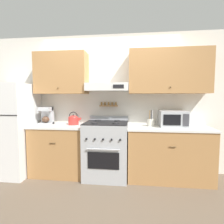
{
  "coord_description": "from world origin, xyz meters",
  "views": [
    {
      "loc": [
        0.44,
        -2.67,
        1.38
      ],
      "look_at": [
        0.1,
        0.26,
        1.14
      ],
      "focal_mm": 28.0,
      "sensor_mm": 36.0,
      "label": 1
    }
  ],
  "objects_px": {
    "refrigerator": "(13,129)",
    "microwave": "(173,118)",
    "stove_range": "(106,149)",
    "utensil_crock": "(151,122)",
    "coffee_maker": "(47,116)",
    "tea_kettle": "(74,120)"
  },
  "relations": [
    {
      "from": "stove_range",
      "to": "utensil_crock",
      "type": "relative_size",
      "value": 3.75
    },
    {
      "from": "tea_kettle",
      "to": "microwave",
      "type": "distance_m",
      "value": 1.76
    },
    {
      "from": "microwave",
      "to": "utensil_crock",
      "type": "relative_size",
      "value": 1.62
    },
    {
      "from": "refrigerator",
      "to": "tea_kettle",
      "type": "height_order",
      "value": "refrigerator"
    },
    {
      "from": "stove_range",
      "to": "tea_kettle",
      "type": "distance_m",
      "value": 0.8
    },
    {
      "from": "microwave",
      "to": "utensil_crock",
      "type": "bearing_deg",
      "value": -177.24
    },
    {
      "from": "stove_range",
      "to": "refrigerator",
      "type": "bearing_deg",
      "value": -178.38
    },
    {
      "from": "microwave",
      "to": "utensil_crock",
      "type": "distance_m",
      "value": 0.38
    },
    {
      "from": "coffee_maker",
      "to": "microwave",
      "type": "distance_m",
      "value": 2.28
    },
    {
      "from": "tea_kettle",
      "to": "coffee_maker",
      "type": "xyz_separation_m",
      "value": [
        -0.53,
        0.02,
        0.07
      ]
    },
    {
      "from": "tea_kettle",
      "to": "coffee_maker",
      "type": "bearing_deg",
      "value": 177.31
    },
    {
      "from": "tea_kettle",
      "to": "refrigerator",
      "type": "bearing_deg",
      "value": -171.64
    },
    {
      "from": "stove_range",
      "to": "utensil_crock",
      "type": "bearing_deg",
      "value": 8.28
    },
    {
      "from": "refrigerator",
      "to": "microwave",
      "type": "xyz_separation_m",
      "value": [
        2.84,
        0.18,
        0.21
      ]
    },
    {
      "from": "microwave",
      "to": "coffee_maker",
      "type": "bearing_deg",
      "value": 179.82
    },
    {
      "from": "coffee_maker",
      "to": "stove_range",
      "type": "bearing_deg",
      "value": -6.74
    },
    {
      "from": "stove_range",
      "to": "coffee_maker",
      "type": "height_order",
      "value": "coffee_maker"
    },
    {
      "from": "stove_range",
      "to": "coffee_maker",
      "type": "distance_m",
      "value": 1.29
    },
    {
      "from": "refrigerator",
      "to": "microwave",
      "type": "distance_m",
      "value": 2.85
    },
    {
      "from": "stove_range",
      "to": "microwave",
      "type": "distance_m",
      "value": 1.26
    },
    {
      "from": "utensil_crock",
      "to": "stove_range",
      "type": "bearing_deg",
      "value": -171.72
    },
    {
      "from": "stove_range",
      "to": "utensil_crock",
      "type": "height_order",
      "value": "utensil_crock"
    }
  ]
}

